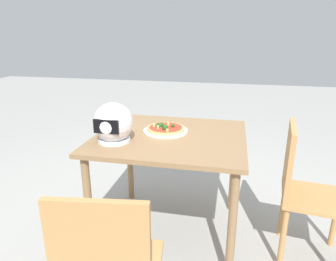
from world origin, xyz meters
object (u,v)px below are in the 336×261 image
Objects in this scene: motorcycle_helmet at (113,123)px; chair_side at (302,186)px; pizza at (165,128)px; dining_table at (170,148)px.

motorcycle_helmet reaches higher than chair_side.
motorcycle_helmet reaches higher than pizza.
chair_side is at bearing -173.32° from motorcycle_helmet.
chair_side is at bearing 172.32° from pizza.
motorcycle_helmet is at bearing 6.68° from chair_side.
motorcycle_helmet is at bearing 30.97° from dining_table.
chair_side is (-1.19, -0.14, -0.38)m from motorcycle_helmet.
motorcycle_helmet is (0.33, 0.20, 0.22)m from dining_table.
motorcycle_helmet is at bearing 43.54° from pizza.
dining_table is 1.12× the size of chair_side.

